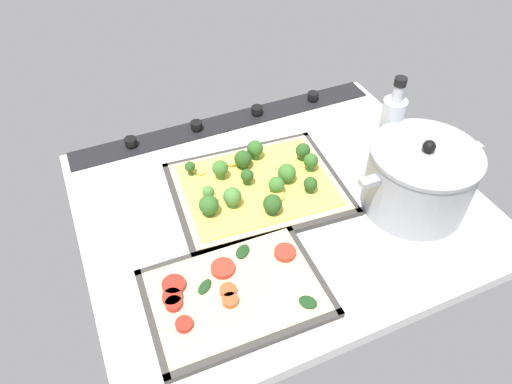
{
  "coord_description": "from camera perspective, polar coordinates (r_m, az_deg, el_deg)",
  "views": [
    {
      "loc": [
        32.36,
        61.51,
        69.86
      ],
      "look_at": [
        5.23,
        -0.27,
        4.3
      ],
      "focal_mm": 33.19,
      "sensor_mm": 36.0,
      "label": 1
    }
  ],
  "objects": [
    {
      "name": "oil_bottle",
      "position": [
        1.04,
        15.64,
        6.85
      ],
      "size": [
        4.85,
        4.85,
        22.52
      ],
      "color": "#B7BCC6",
      "rests_on": "ground_plane"
    },
    {
      "name": "cooking_pot",
      "position": [
        0.98,
        19.02,
        1.53
      ],
      "size": [
        28.03,
        21.25,
        16.27
      ],
      "color": "gray",
      "rests_on": "ground_plane"
    },
    {
      "name": "baking_tray_back",
      "position": [
        0.83,
        -2.49,
        -12.2
      ],
      "size": [
        31.12,
        22.52,
        1.3
      ],
      "color": "#33302D",
      "rests_on": "ground_plane"
    },
    {
      "name": "veggie_pizza_back",
      "position": [
        0.83,
        -2.87,
        -11.79
      ],
      "size": [
        28.65,
        20.06,
        1.9
      ],
      "color": "tan",
      "rests_on": "baking_tray_back"
    },
    {
      "name": "broccoli_pizza",
      "position": [
        0.99,
        0.05,
        1.04
      ],
      "size": [
        34.58,
        27.75,
        5.85
      ],
      "color": "#D3B77F",
      "rests_on": "baking_tray_front"
    },
    {
      "name": "ground_plane",
      "position": [
        1.0,
        2.82,
        -1.65
      ],
      "size": [
        80.28,
        66.7,
        3.0
      ],
      "primitive_type": "cube",
      "color": "white"
    },
    {
      "name": "baking_tray_front",
      "position": [
        1.0,
        0.17,
        0.29
      ],
      "size": [
        37.15,
        30.32,
        1.3
      ],
      "color": "#33302D",
      "rests_on": "ground_plane"
    },
    {
      "name": "stove_control_panel",
      "position": [
        1.19,
        -3.46,
        8.52
      ],
      "size": [
        77.07,
        7.0,
        2.6
      ],
      "color": "black",
      "rests_on": "ground_plane"
    }
  ]
}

